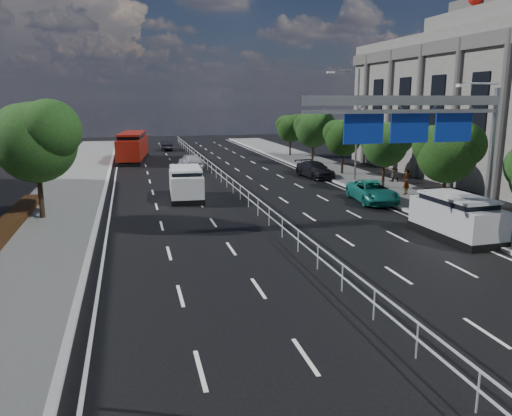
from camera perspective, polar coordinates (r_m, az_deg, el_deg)
name	(u,v)px	position (r m, az deg, el deg)	size (l,w,h in m)	color
ground	(400,344)	(14.97, 16.13, -14.71)	(160.00, 160.00, 0.00)	black
kerb_near	(57,386)	(13.34, -21.82, -18.40)	(0.25, 140.00, 0.15)	silver
median_fence	(235,188)	(35.16, -2.41, 2.32)	(0.05, 85.00, 1.02)	silver
overhead_gantry	(425,122)	(25.50, 18.78, 9.33)	(10.24, 0.38, 7.45)	gray
streetlight_far	(354,117)	(41.32, 11.13, 10.16)	(2.78, 2.40, 9.00)	gray
near_tree_back	(36,138)	(29.85, -23.81, 7.38)	(4.84, 4.51, 6.69)	black
far_tree_d	(448,150)	(31.81, 21.11, 6.18)	(3.85, 3.59, 5.34)	black
far_tree_e	(386,142)	(38.17, 14.62, 7.33)	(3.63, 3.38, 5.13)	black
far_tree_f	(344,135)	(44.88, 10.01, 8.17)	(3.52, 3.28, 5.02)	black
far_tree_g	(314,128)	(51.79, 6.62, 9.12)	(3.96, 3.69, 5.45)	black
far_tree_h	(291,127)	(58.87, 4.00, 9.24)	(3.41, 3.18, 4.91)	black
white_minivan	(186,183)	(34.15, -8.02, 2.80)	(2.38, 5.03, 2.14)	black
red_bus	(133,146)	(56.12, -13.89, 6.89)	(3.66, 10.50, 3.07)	black
near_car_silver	(190,161)	(48.71, -7.50, 5.32)	(1.75, 4.35, 1.48)	silver
near_car_dark	(166,145)	(67.03, -10.20, 7.10)	(1.40, 4.03, 1.33)	black
silver_minivan	(456,217)	(26.30, 21.92, -0.94)	(2.33, 5.09, 2.08)	black
parked_car_teal	(373,192)	(33.66, 13.19, 1.83)	(2.29, 4.96, 1.38)	#1C8075
parked_car_dark	(315,170)	(43.28, 6.75, 4.37)	(1.91, 4.69, 1.36)	black
pedestrian_a	(406,182)	(36.16, 16.77, 2.87)	(0.64, 0.42, 1.76)	gray
pedestrian_b	(393,169)	(41.62, 15.43, 4.31)	(0.96, 0.75, 1.98)	gray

